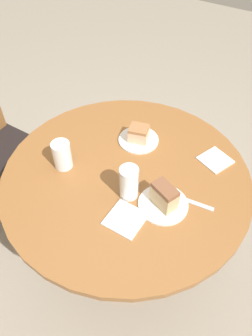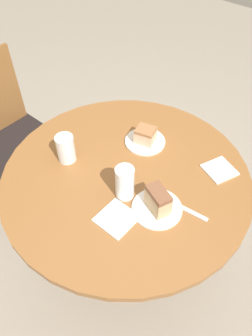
{
  "view_description": "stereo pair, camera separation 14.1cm",
  "coord_description": "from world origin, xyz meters",
  "px_view_note": "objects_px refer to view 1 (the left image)",
  "views": [
    {
      "loc": [
        -0.82,
        -0.5,
        1.84
      ],
      "look_at": [
        0.0,
        0.0,
        0.8
      ],
      "focal_mm": 35.0,
      "sensor_mm": 36.0,
      "label": 1
    },
    {
      "loc": [
        -0.74,
        -0.61,
        1.84
      ],
      "look_at": [
        0.0,
        0.0,
        0.8
      ],
      "focal_mm": 35.0,
      "sensor_mm": 36.0,
      "label": 2
    }
  ],
  "objects_px": {
    "plate_near": "(163,204)",
    "cake_slice_near": "(164,196)",
    "cake_slice_far": "(139,133)",
    "glass_water": "(129,184)",
    "glass_lemonade": "(62,156)",
    "plate_far": "(138,140)"
  },
  "relations": [
    {
      "from": "plate_near",
      "to": "cake_slice_near",
      "type": "bearing_deg",
      "value": 116.57
    },
    {
      "from": "cake_slice_far",
      "to": "cake_slice_near",
      "type": "bearing_deg",
      "value": -135.69
    },
    {
      "from": "glass_lemonade",
      "to": "glass_water",
      "type": "relative_size",
      "value": 0.86
    },
    {
      "from": "cake_slice_near",
      "to": "glass_lemonade",
      "type": "xyz_separation_m",
      "value": [
        -0.03,
        0.48,
        -0.0
      ]
    },
    {
      "from": "plate_far",
      "to": "cake_slice_near",
      "type": "bearing_deg",
      "value": -135.69
    },
    {
      "from": "cake_slice_far",
      "to": "glass_water",
      "type": "xyz_separation_m",
      "value": [
        -0.31,
        -0.13,
        0.02
      ]
    },
    {
      "from": "cake_slice_far",
      "to": "glass_lemonade",
      "type": "bearing_deg",
      "value": 147.05
    },
    {
      "from": "plate_far",
      "to": "cake_slice_near",
      "type": "relative_size",
      "value": 1.58
    },
    {
      "from": "plate_far",
      "to": "glass_water",
      "type": "height_order",
      "value": "glass_water"
    },
    {
      "from": "plate_far",
      "to": "glass_lemonade",
      "type": "height_order",
      "value": "glass_lemonade"
    },
    {
      "from": "plate_near",
      "to": "cake_slice_near",
      "type": "relative_size",
      "value": 1.65
    },
    {
      "from": "cake_slice_near",
      "to": "cake_slice_far",
      "type": "xyz_separation_m",
      "value": [
        0.28,
        0.28,
        -0.01
      ]
    },
    {
      "from": "plate_far",
      "to": "glass_lemonade",
      "type": "bearing_deg",
      "value": 147.05
    },
    {
      "from": "plate_near",
      "to": "plate_far",
      "type": "relative_size",
      "value": 1.05
    },
    {
      "from": "plate_near",
      "to": "cake_slice_near",
      "type": "xyz_separation_m",
      "value": [
        -0.0,
        0.0,
        0.06
      ]
    },
    {
      "from": "cake_slice_far",
      "to": "plate_near",
      "type": "bearing_deg",
      "value": -135.69
    },
    {
      "from": "plate_near",
      "to": "cake_slice_far",
      "type": "distance_m",
      "value": 0.4
    },
    {
      "from": "glass_water",
      "to": "glass_lemonade",
      "type": "bearing_deg",
      "value": 91.47
    },
    {
      "from": "cake_slice_far",
      "to": "glass_water",
      "type": "height_order",
      "value": "glass_water"
    },
    {
      "from": "cake_slice_near",
      "to": "cake_slice_far",
      "type": "distance_m",
      "value": 0.4
    },
    {
      "from": "glass_lemonade",
      "to": "cake_slice_near",
      "type": "bearing_deg",
      "value": -86.01
    },
    {
      "from": "cake_slice_near",
      "to": "cake_slice_far",
      "type": "height_order",
      "value": "cake_slice_near"
    }
  ]
}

